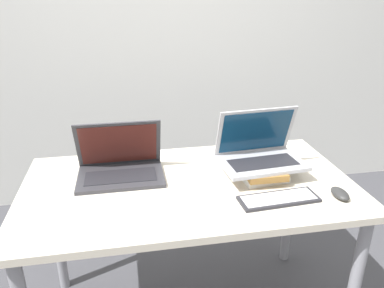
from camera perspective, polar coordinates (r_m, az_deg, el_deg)
The scene contains 7 objects.
wall_back at distance 2.69m, azimuth -5.54°, elevation 18.96°, with size 8.00×0.05×2.70m.
desk at distance 1.64m, azimuth -0.45°, elevation -8.55°, with size 1.40×0.76×0.75m.
laptop_left at distance 1.67m, azimuth -10.89°, elevation -3.22°, with size 0.37×0.25×0.25m.
book_stack at distance 1.68m, azimuth 10.21°, elevation -3.75°, with size 0.20×0.28×0.06m.
laptop_on_books at distance 1.66m, azimuth 10.26°, elevation -1.22°, with size 0.37×0.26×0.24m.
wireless_keyboard at distance 1.51m, azimuth 13.07°, elevation -8.15°, with size 0.32×0.13×0.01m.
mouse at distance 1.61m, azimuth 21.62°, elevation -7.04°, with size 0.06×0.10×0.03m.
Camera 1 is at (-0.24, -1.00, 1.52)m, focal length 35.00 mm.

